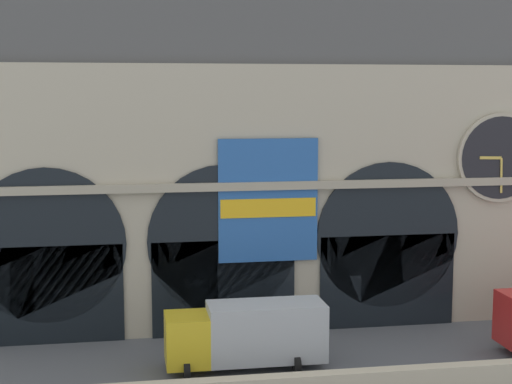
% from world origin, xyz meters
% --- Properties ---
extents(ground_plane, '(200.00, 200.00, 0.00)m').
position_xyz_m(ground_plane, '(0.00, 0.00, 0.00)').
color(ground_plane, '#54565B').
extents(station_building, '(38.30, 5.17, 18.86)m').
position_xyz_m(station_building, '(0.04, 7.39, 9.11)').
color(station_building, '#B2A891').
rests_on(station_building, ground).
extents(box_truck_center, '(7.50, 2.91, 3.12)m').
position_xyz_m(box_truck_center, '(0.43, -0.38, 1.70)').
color(box_truck_center, gold).
rests_on(box_truck_center, ground).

